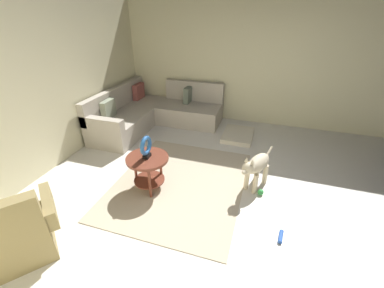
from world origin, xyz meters
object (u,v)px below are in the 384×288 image
(dog, at_px, (257,166))
(dog_toy_ball, at_px, (261,192))
(dog_toy_rope, at_px, (281,236))
(side_table, at_px, (148,165))
(dog_bed_mat, at_px, (238,135))
(sectional_couch, at_px, (153,113))
(armchair, at_px, (17,235))
(torus_sculpture, at_px, (146,147))

(dog, xyz_separation_m, dog_toy_ball, (-0.15, -0.11, -0.33))
(dog_toy_rope, bearing_deg, side_table, 78.72)
(side_table, relative_size, dog_bed_mat, 0.75)
(dog, height_order, dog_toy_rope, dog)
(dog_bed_mat, bearing_deg, dog_toy_rope, -160.44)
(dog_toy_rope, bearing_deg, dog, 24.47)
(sectional_couch, bearing_deg, dog_toy_ball, -124.59)
(sectional_couch, bearing_deg, dog_toy_rope, -131.24)
(armchair, relative_size, dog_toy_rope, 5.47)
(dog_bed_mat, bearing_deg, side_table, 154.04)
(armchair, height_order, dog, armchair)
(armchair, height_order, side_table, armchair)
(dog_bed_mat, relative_size, dog_toy_rope, 4.38)
(armchair, relative_size, side_table, 1.67)
(sectional_couch, distance_m, dog_bed_mat, 1.95)
(dog_toy_rope, bearing_deg, sectional_couch, 48.76)
(torus_sculpture, xyz_separation_m, dog, (0.50, -1.48, -0.33))
(side_table, distance_m, dog, 1.56)
(dog_bed_mat, relative_size, dog_toy_ball, 9.27)
(side_table, xyz_separation_m, dog_toy_rope, (-0.37, -1.88, -0.39))
(torus_sculpture, bearing_deg, armchair, 152.22)
(torus_sculpture, bearing_deg, side_table, 93.58)
(sectional_couch, relative_size, dog_toy_rope, 12.31)
(dog_toy_rope, bearing_deg, torus_sculpture, 78.72)
(torus_sculpture, distance_m, dog, 1.60)
(sectional_couch, distance_m, dog_toy_rope, 3.74)
(dog_bed_mat, distance_m, dog_toy_ball, 1.82)
(torus_sculpture, distance_m, dog_toy_rope, 2.03)
(dog, bearing_deg, dog_bed_mat, -49.63)
(sectional_couch, xyz_separation_m, dog_toy_rope, (-2.46, -2.80, -0.27))
(armchair, relative_size, torus_sculpture, 3.07)
(dog_toy_ball, bearing_deg, dog, 36.64)
(sectional_couch, distance_m, side_table, 2.28)
(torus_sculpture, height_order, dog_toy_rope, torus_sculpture)
(armchair, xyz_separation_m, dog, (1.96, -2.25, 0.05))
(side_table, relative_size, dog_toy_ball, 6.95)
(dog_toy_ball, distance_m, dog_toy_rope, 0.78)
(dog_bed_mat, xyz_separation_m, dog, (-1.58, -0.47, 0.33))
(side_table, bearing_deg, dog_toy_rope, -101.28)
(dog_toy_ball, bearing_deg, sectional_couch, 55.41)
(dog_toy_rope, bearing_deg, dog_toy_ball, 21.59)
(torus_sculpture, relative_size, dog_toy_rope, 1.78)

